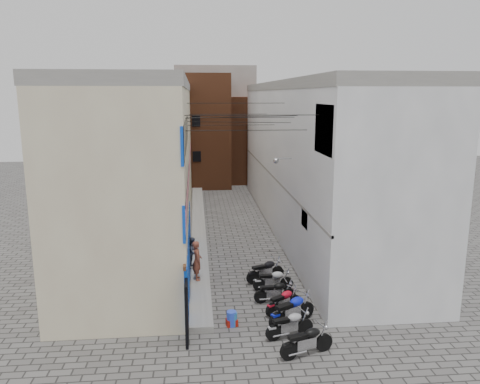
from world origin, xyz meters
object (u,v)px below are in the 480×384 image
object	(u,v)px
motorcycle_d	(283,300)
person_b	(192,252)
water_jug_near	(232,319)
water_jug_far	(233,319)
red_crate	(232,322)
motorcycle_a	(307,340)
motorcycle_c	(292,308)
motorcycle_e	(275,291)
motorcycle_g	(266,270)
motorcycle_f	(273,279)
person_a	(197,260)
motorcycle_b	(290,323)

from	to	relation	value
motorcycle_d	person_b	xyz separation A→B (m)	(-3.48, 4.53, 0.47)
water_jug_near	water_jug_far	xyz separation A→B (m)	(0.05, 0.00, -0.03)
red_crate	motorcycle_a	bearing A→B (deg)	-44.47
person_b	motorcycle_c	bearing A→B (deg)	-126.61
motorcycle_d	water_jug_near	world-z (taller)	motorcycle_d
motorcycle_a	motorcycle_e	xyz separation A→B (m)	(-0.35, 3.99, -0.05)
person_b	water_jug_far	size ratio (longest dim) A/B	2.89
motorcycle_c	motorcycle_g	bearing A→B (deg)	155.31
motorcycle_f	motorcycle_e	bearing A→B (deg)	-8.21
motorcycle_f	motorcycle_g	size ratio (longest dim) A/B	0.92
motorcycle_e	red_crate	distance (m)	2.63
person_b	red_crate	size ratio (longest dim) A/B	3.61
motorcycle_a	motorcycle_e	size ratio (longest dim) A/B	1.11
motorcycle_c	motorcycle_f	size ratio (longest dim) A/B	1.19
water_jug_near	motorcycle_e	bearing A→B (deg)	43.42
motorcycle_a	person_a	world-z (taller)	person_a
motorcycle_c	motorcycle_d	world-z (taller)	motorcycle_c
person_a	motorcycle_b	bearing A→B (deg)	-153.75
motorcycle_e	motorcycle_g	size ratio (longest dim) A/B	0.90
motorcycle_c	person_a	distance (m)	5.25
motorcycle_c	motorcycle_e	size ratio (longest dim) A/B	1.21
motorcycle_a	water_jug_far	distance (m)	3.13
water_jug_near	motorcycle_f	bearing A→B (deg)	55.84
motorcycle_c	person_b	distance (m)	6.58
motorcycle_b	red_crate	distance (m)	2.21
motorcycle_b	water_jug_far	xyz separation A→B (m)	(-1.89, 1.01, -0.27)
motorcycle_c	water_jug_far	size ratio (longest dim) A/B	4.14
motorcycle_a	person_a	xyz separation A→B (m)	(-3.46, 6.08, 0.58)
motorcycle_c	water_jug_near	xyz separation A→B (m)	(-2.21, 0.07, -0.32)
motorcycle_d	motorcycle_g	xyz separation A→B (m)	(-0.22, 3.09, 0.05)
motorcycle_e	motorcycle_d	bearing A→B (deg)	6.52
motorcycle_g	water_jug_near	distance (m)	4.39
motorcycle_e	water_jug_far	size ratio (longest dim) A/B	3.42
red_crate	motorcycle_d	bearing A→B (deg)	23.13
person_a	water_jug_near	distance (m)	4.15
motorcycle_g	motorcycle_b	bearing A→B (deg)	-22.37
motorcycle_c	water_jug_far	bearing A→B (deg)	-121.71
motorcycle_d	person_b	bearing A→B (deg)	-176.16
motorcycle_d	water_jug_far	xyz separation A→B (m)	(-2.02, -0.88, -0.25)
water_jug_far	motorcycle_c	bearing A→B (deg)	-1.75
motorcycle_d	person_a	xyz separation A→B (m)	(-3.27, 3.00, 0.63)
motorcycle_a	motorcycle_d	xyz separation A→B (m)	(-0.18, 3.08, -0.05)
motorcycle_e	motorcycle_f	xyz separation A→B (m)	(0.12, 1.18, 0.01)
motorcycle_b	person_a	xyz separation A→B (m)	(-3.14, 4.89, 0.61)
motorcycle_g	water_jug_far	size ratio (longest dim) A/B	3.80
water_jug_far	person_a	bearing A→B (deg)	107.87
motorcycle_g	motorcycle_a	bearing A→B (deg)	-19.62
motorcycle_b	motorcycle_f	bearing A→B (deg)	162.43
motorcycle_c	water_jug_near	world-z (taller)	motorcycle_c
motorcycle_a	person_b	xyz separation A→B (m)	(-3.66, 7.60, 0.42)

